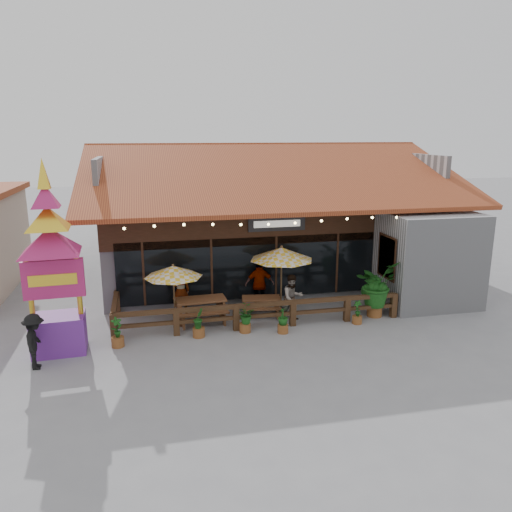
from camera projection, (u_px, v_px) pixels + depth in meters
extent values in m
plane|color=gray|center=(302.00, 319.00, 17.95)|extent=(100.00, 100.00, 0.00)
cube|color=#B0B1B5|center=(259.00, 229.00, 24.11)|extent=(14.00, 10.00, 4.00)
cube|color=#3A1F12|center=(250.00, 224.00, 18.69)|extent=(11.00, 0.16, 1.60)
cube|color=black|center=(250.00, 268.00, 19.08)|extent=(10.00, 0.12, 2.40)
cube|color=#FFC072|center=(249.00, 266.00, 19.27)|extent=(9.80, 0.05, 2.20)
cube|color=#B0B1B5|center=(428.00, 259.00, 19.23)|extent=(3.50, 2.70, 3.60)
cube|color=red|center=(387.00, 257.00, 18.66)|extent=(0.06, 1.20, 1.50)
cube|color=#3A1F12|center=(387.00, 257.00, 18.66)|extent=(0.04, 1.34, 1.64)
cube|color=#A74C25|center=(279.00, 174.00, 20.09)|extent=(15.50, 7.05, 2.37)
cube|color=#A74C25|center=(245.00, 164.00, 26.73)|extent=(15.50, 7.05, 2.37)
cube|color=#A74C25|center=(259.00, 144.00, 23.14)|extent=(15.50, 0.30, 0.12)
cube|color=#B0B1B5|center=(105.00, 175.00, 22.00)|extent=(0.20, 9.00, 1.80)
cube|color=#B0B1B5|center=(396.00, 170.00, 24.92)|extent=(0.20, 9.00, 1.80)
cube|color=black|center=(277.00, 224.00, 18.78)|extent=(2.20, 0.10, 0.55)
cube|color=silver|center=(277.00, 224.00, 18.73)|extent=(1.80, 0.02, 0.25)
cube|color=#3A1F12|center=(144.00, 274.00, 18.21)|extent=(0.08, 0.08, 2.40)
cube|color=#3A1F12|center=(212.00, 270.00, 18.73)|extent=(0.08, 0.08, 2.40)
cube|color=#3A1F12|center=(276.00, 267.00, 19.25)|extent=(0.08, 0.08, 2.40)
cube|color=#3A1F12|center=(337.00, 263.00, 19.77)|extent=(0.08, 0.08, 2.40)
sphere|color=#F5DC87|center=(124.00, 228.00, 15.93)|extent=(0.09, 0.09, 0.09)
sphere|color=#F5DC87|center=(154.00, 226.00, 16.11)|extent=(0.09, 0.09, 0.09)
sphere|color=#F5DC87|center=(184.00, 225.00, 16.31)|extent=(0.09, 0.09, 0.09)
sphere|color=#F5DC87|center=(213.00, 224.00, 16.51)|extent=(0.09, 0.09, 0.09)
sphere|color=#F5DC87|center=(241.00, 225.00, 16.72)|extent=(0.09, 0.09, 0.09)
sphere|color=#F5DC87|center=(268.00, 224.00, 16.93)|extent=(0.09, 0.09, 0.09)
sphere|color=#F5DC87|center=(295.00, 223.00, 17.12)|extent=(0.09, 0.09, 0.09)
sphere|color=#F5DC87|center=(321.00, 221.00, 17.31)|extent=(0.09, 0.09, 0.09)
sphere|color=#F5DC87|center=(347.00, 219.00, 17.50)|extent=(0.09, 0.09, 0.09)
sphere|color=#F5DC87|center=(372.00, 218.00, 17.69)|extent=(0.09, 0.09, 0.09)
sphere|color=#F5DC87|center=(397.00, 217.00, 17.90)|extent=(0.09, 0.09, 0.09)
cube|color=#442D18|center=(114.00, 327.00, 16.01)|extent=(0.20, 0.20, 0.90)
cube|color=#442D18|center=(176.00, 322.00, 16.43)|extent=(0.20, 0.20, 0.90)
cube|color=#442D18|center=(236.00, 318.00, 16.85)|extent=(0.20, 0.20, 0.90)
cube|color=#442D18|center=(293.00, 313.00, 17.26)|extent=(0.20, 0.20, 0.90)
cube|color=#442D18|center=(347.00, 309.00, 17.68)|extent=(0.20, 0.20, 0.90)
cube|color=#442D18|center=(394.00, 305.00, 18.05)|extent=(0.20, 0.20, 0.90)
cube|color=#442D18|center=(262.00, 305.00, 16.94)|extent=(9.80, 0.16, 0.14)
cube|color=#442D18|center=(262.00, 316.00, 17.03)|extent=(9.80, 0.12, 0.12)
cube|color=#442D18|center=(115.00, 303.00, 17.10)|extent=(0.16, 2.50, 0.14)
cube|color=#442D18|center=(117.00, 303.00, 18.29)|extent=(0.20, 0.20, 0.90)
cylinder|color=brown|center=(174.00, 296.00, 17.36)|extent=(0.05, 0.05, 2.02)
cone|color=yellow|center=(173.00, 271.00, 17.15)|extent=(2.07, 2.07, 0.40)
sphere|color=brown|center=(173.00, 265.00, 17.10)|extent=(0.09, 0.09, 0.09)
cylinder|color=black|center=(175.00, 322.00, 17.59)|extent=(0.39, 0.39, 0.05)
cylinder|color=brown|center=(281.00, 281.00, 18.53)|extent=(0.06, 0.06, 2.37)
cone|color=yellow|center=(282.00, 254.00, 18.28)|extent=(2.49, 2.49, 0.46)
sphere|color=brown|center=(282.00, 247.00, 18.22)|extent=(0.10, 0.10, 0.10)
cylinder|color=black|center=(281.00, 310.00, 18.81)|extent=(0.45, 0.45, 0.06)
cube|color=brown|center=(201.00, 299.00, 17.59)|extent=(1.78, 0.91, 0.07)
cube|color=brown|center=(180.00, 312.00, 17.49)|extent=(0.13, 0.76, 0.80)
cube|color=brown|center=(222.00, 308.00, 17.89)|extent=(0.13, 0.76, 0.80)
cube|color=brown|center=(204.00, 314.00, 17.11)|extent=(1.75, 0.40, 0.05)
cube|color=brown|center=(198.00, 303.00, 18.23)|extent=(1.75, 0.40, 0.05)
cube|color=brown|center=(261.00, 298.00, 18.27)|extent=(1.47, 0.86, 0.05)
cube|color=brown|center=(245.00, 306.00, 18.31)|extent=(0.16, 0.61, 0.64)
cube|color=brown|center=(277.00, 306.00, 18.38)|extent=(0.16, 0.61, 0.64)
cube|color=brown|center=(262.00, 309.00, 17.87)|extent=(1.41, 0.46, 0.04)
cube|color=brown|center=(260.00, 300.00, 18.79)|extent=(1.41, 0.46, 0.04)
cube|color=#68268E|center=(59.00, 334.00, 15.17)|extent=(1.61, 1.25, 1.16)
cube|color=#B32162|center=(54.00, 279.00, 14.76)|extent=(1.75, 0.34, 1.16)
cube|color=yellow|center=(53.00, 280.00, 14.63)|extent=(1.35, 0.11, 0.34)
cylinder|color=yellow|center=(30.00, 286.00, 14.66)|extent=(0.15, 0.15, 1.93)
cylinder|color=yellow|center=(78.00, 284.00, 14.94)|extent=(0.15, 0.15, 1.93)
pyramid|color=#B32162|center=(48.00, 227.00, 14.39)|extent=(2.45, 2.45, 0.77)
pyramid|color=yellow|center=(46.00, 206.00, 14.23)|extent=(1.74, 1.74, 0.68)
pyramid|color=#B32162|center=(44.00, 184.00, 14.08)|extent=(1.12, 1.12, 0.68)
pyramid|color=yellow|center=(41.00, 158.00, 13.91)|extent=(0.51, 0.51, 0.87)
cylinder|color=brown|center=(374.00, 311.00, 18.22)|extent=(0.55, 0.55, 0.40)
imported|color=#1A5819|center=(376.00, 284.00, 17.97)|extent=(1.93, 1.86, 1.64)
sphere|color=#1A5819|center=(380.00, 293.00, 17.99)|extent=(0.55, 0.55, 0.55)
sphere|color=#1A5819|center=(372.00, 287.00, 18.10)|extent=(0.47, 0.47, 0.47)
imported|color=#3A1F12|center=(181.00, 291.00, 18.32)|extent=(0.68, 0.48, 1.76)
imported|color=#3A1F12|center=(292.00, 298.00, 17.65)|extent=(0.94, 0.80, 1.69)
imported|color=#3A1F12|center=(260.00, 284.00, 18.93)|extent=(1.14, 0.57, 1.88)
imported|color=black|center=(35.00, 342.00, 14.02)|extent=(0.65, 1.08, 1.62)
cylinder|color=brown|center=(118.00, 342.00, 15.61)|extent=(0.40, 0.40, 0.32)
imported|color=#1A5819|center=(117.00, 327.00, 15.49)|extent=(0.41, 0.37, 0.65)
cylinder|color=brown|center=(199.00, 332.00, 16.36)|extent=(0.40, 0.40, 0.32)
imported|color=#1A5819|center=(198.00, 318.00, 16.24)|extent=(0.44, 0.46, 0.66)
cylinder|color=brown|center=(245.00, 328.00, 16.75)|extent=(0.39, 0.39, 0.31)
imported|color=#1A5819|center=(245.00, 314.00, 16.64)|extent=(0.75, 0.76, 0.64)
cylinder|color=brown|center=(283.00, 329.00, 16.69)|extent=(0.36, 0.36, 0.29)
imported|color=#1A5819|center=(283.00, 316.00, 16.59)|extent=(0.48, 0.48, 0.60)
cylinder|color=brown|center=(357.00, 320.00, 17.51)|extent=(0.35, 0.35, 0.28)
imported|color=#1A5819|center=(358.00, 308.00, 17.41)|extent=(0.32, 0.36, 0.57)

